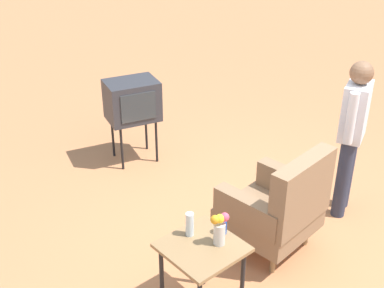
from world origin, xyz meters
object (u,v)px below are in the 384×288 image
(armchair, at_px, (278,206))
(tv_on_stand, at_px, (132,101))
(bottle_short_clear, at_px, (190,224))
(soda_can_blue, at_px, (223,227))
(flower_vase, at_px, (220,228))
(person_standing, at_px, (352,130))
(side_table, at_px, (202,256))

(armchair, relative_size, tv_on_stand, 1.03)
(armchair, xyz_separation_m, bottle_short_clear, (1.02, -0.05, 0.27))
(armchair, xyz_separation_m, soda_can_blue, (0.81, 0.10, 0.23))
(soda_can_blue, relative_size, bottle_short_clear, 0.61)
(soda_can_blue, relative_size, flower_vase, 0.46)
(soda_can_blue, xyz_separation_m, bottle_short_clear, (0.21, -0.15, 0.04))
(armchair, distance_m, person_standing, 1.11)
(bottle_short_clear, bearing_deg, armchair, 177.43)
(side_table, bearing_deg, bottle_short_clear, -95.54)
(tv_on_stand, relative_size, flower_vase, 3.89)
(tv_on_stand, bearing_deg, side_table, 66.38)
(side_table, xyz_separation_m, flower_vase, (-0.12, 0.06, 0.25))
(tv_on_stand, height_order, soda_can_blue, tv_on_stand)
(person_standing, bearing_deg, tv_on_stand, -66.62)
(side_table, distance_m, tv_on_stand, 2.64)
(armchair, distance_m, side_table, 1.04)
(person_standing, xyz_separation_m, bottle_short_clear, (2.04, -0.07, -0.17))
(tv_on_stand, xyz_separation_m, flower_vase, (0.94, 2.47, 0.04))
(person_standing, bearing_deg, bottle_short_clear, -1.92)
(armchair, bearing_deg, person_standing, 178.73)
(side_table, height_order, tv_on_stand, tv_on_stand)
(tv_on_stand, height_order, flower_vase, tv_on_stand)
(soda_can_blue, bearing_deg, bottle_short_clear, -35.59)
(tv_on_stand, bearing_deg, bottle_short_clear, 65.20)
(side_table, xyz_separation_m, soda_can_blue, (-0.22, -0.01, 0.16))
(bottle_short_clear, height_order, flower_vase, flower_vase)
(armchair, distance_m, bottle_short_clear, 1.06)
(tv_on_stand, relative_size, bottle_short_clear, 5.15)
(armchair, bearing_deg, tv_on_stand, -90.44)
(soda_can_blue, height_order, flower_vase, flower_vase)
(tv_on_stand, bearing_deg, flower_vase, 69.23)
(flower_vase, bearing_deg, armchair, -169.06)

